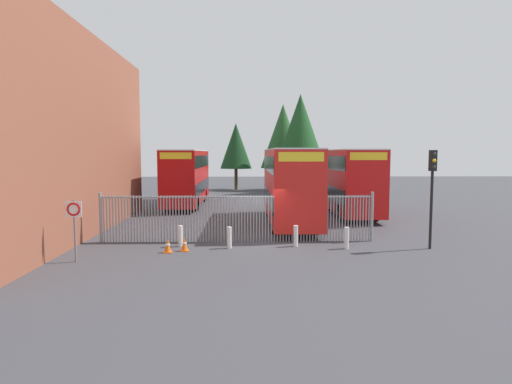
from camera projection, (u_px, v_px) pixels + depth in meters
The scene contains 17 objects.
ground_plane at pixel (255, 217), 28.58m from camera, with size 100.00×100.00×0.00m, color #3D3D42.
depot_building_brick at pixel (9, 135), 21.43m from camera, with size 8.14×19.91×10.10m, color brown.
palisade_fence at pixel (237, 217), 20.48m from camera, with size 12.89×0.14×2.35m.
double_decker_bus_near_gate at pixel (289, 183), 25.71m from camera, with size 2.54×10.81×4.42m.
double_decker_bus_behind_fence_left at pixel (346, 179), 30.10m from camera, with size 2.54×10.81×4.42m.
double_decker_bus_behind_fence_right at pixel (187, 175), 34.68m from camera, with size 2.54×10.81×4.42m.
bollard_near_left at pixel (180, 236), 19.46m from camera, with size 0.20×0.20×0.95m, color silver.
bollard_center_front at pixel (229, 238), 19.12m from camera, with size 0.20×0.20×0.95m, color silver.
bollard_near_right at pixel (296, 236), 19.48m from camera, with size 0.20×0.20×0.95m, color silver.
bollard_far_right at pixel (347, 238), 19.03m from camera, with size 0.20×0.20×0.95m, color silver.
traffic_cone_by_gate at pixel (184, 244), 18.58m from camera, with size 0.34×0.34×0.59m.
traffic_cone_mid_forecourt at pixel (168, 246), 18.29m from camera, with size 0.34×0.34×0.59m.
speed_limit_sign_post at pixel (74, 216), 16.54m from camera, with size 0.60×0.14×2.40m.
traffic_light_kerbside at pixel (432, 181), 18.78m from camera, with size 0.28×0.33×4.30m.
tree_tall_back at pixel (283, 136), 48.70m from camera, with size 4.96×4.96×9.62m.
tree_short_side at pixel (236, 146), 49.49m from camera, with size 3.58×3.58×7.56m.
tree_mid_row at pixel (300, 131), 45.26m from camera, with size 5.26×5.26×10.28m.
Camera 1 is at (-0.55, -20.31, 4.16)m, focal length 30.60 mm.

